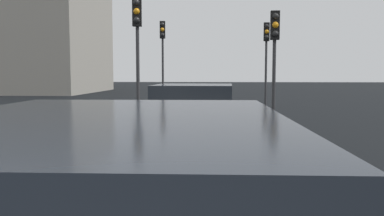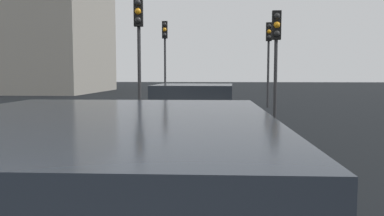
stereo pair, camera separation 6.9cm
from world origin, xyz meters
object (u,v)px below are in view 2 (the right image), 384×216
(traffic_light_far_right, at_px, (165,45))
(traffic_light_near_right, at_px, (269,47))
(car_beige_lead, at_px, (195,118))
(traffic_light_near_left, at_px, (276,43))
(traffic_light_far_left, at_px, (139,34))

(traffic_light_far_right, bearing_deg, traffic_light_near_right, 74.83)
(traffic_light_far_right, bearing_deg, car_beige_lead, 7.75)
(car_beige_lead, height_order, traffic_light_far_right, traffic_light_far_right)
(car_beige_lead, relative_size, traffic_light_near_left, 1.16)
(traffic_light_near_left, bearing_deg, traffic_light_near_right, 177.38)
(car_beige_lead, distance_m, traffic_light_far_right, 12.90)
(car_beige_lead, xyz_separation_m, traffic_light_near_left, (4.10, -2.32, 1.93))
(car_beige_lead, xyz_separation_m, traffic_light_far_left, (3.82, 2.02, 2.22))
(traffic_light_near_left, bearing_deg, traffic_light_far_right, -148.35)
(traffic_light_near_left, xyz_separation_m, traffic_light_far_left, (-0.28, 4.34, 0.29))
(traffic_light_near_right, bearing_deg, traffic_light_near_left, -1.67)
(traffic_light_near_left, relative_size, traffic_light_far_left, 0.90)
(car_beige_lead, height_order, traffic_light_far_left, traffic_light_far_left)
(traffic_light_far_left, xyz_separation_m, traffic_light_far_right, (8.62, 0.35, 0.25))
(traffic_light_near_left, bearing_deg, traffic_light_far_left, -84.02)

